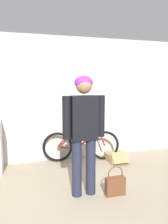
{
  "coord_description": "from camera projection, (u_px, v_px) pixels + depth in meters",
  "views": [
    {
      "loc": [
        -0.78,
        -2.05,
        1.67
      ],
      "look_at": [
        0.11,
        0.88,
        1.24
      ],
      "focal_mm": 35.0,
      "sensor_mm": 36.0,
      "label": 1
    }
  ],
  "objects": [
    {
      "name": "handbag",
      "position": [
        115.0,
        185.0,
        3.22
      ],
      "size": [
        0.3,
        0.1,
        0.45
      ],
      "color": "brown",
      "rests_on": "ground_plane"
    },
    {
      "name": "bicycle",
      "position": [
        81.0,
        145.0,
        4.62
      ],
      "size": [
        1.62,
        0.46,
        0.7
      ],
      "rotation": [
        0.0,
        0.0,
        -0.17
      ],
      "color": "black",
      "rests_on": "ground_plane"
    },
    {
      "name": "wall_back",
      "position": [
        57.0,
        100.0,
        4.58
      ],
      "size": [
        8.0,
        0.07,
        2.6
      ],
      "color": "silver",
      "rests_on": "ground_plane"
    },
    {
      "name": "person",
      "position": [
        84.0,
        126.0,
        3.12
      ],
      "size": [
        0.63,
        0.25,
        1.75
      ],
      "rotation": [
        0.0,
        0.0,
        0.01
      ],
      "color": "#23283D",
      "rests_on": "ground_plane"
    },
    {
      "name": "cardboard_box",
      "position": [
        116.0,
        157.0,
        4.62
      ],
      "size": [
        0.37,
        0.51,
        0.25
      ],
      "color": "tan",
      "rests_on": "ground_plane"
    }
  ]
}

